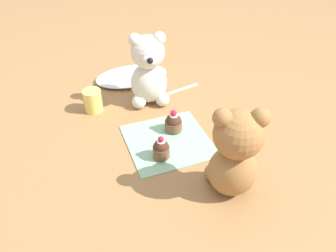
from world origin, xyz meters
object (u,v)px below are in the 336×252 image
Objects in this scene: cupcake_near_cream_bear at (173,123)px; juice_glass at (93,101)px; cupcake_near_tan_bear at (161,149)px; teaspoon at (181,89)px; teddy_bear_cream at (149,71)px; teddy_bear_tan at (235,153)px.

cupcake_near_cream_bear is 0.94× the size of juice_glass.
cupcake_near_cream_bear is 0.12m from cupcake_near_tan_bear.
teddy_bear_cream is at bearing 1.56° from teaspoon.
juice_glass is 0.52× the size of teaspoon.
teddy_bear_cream reaches higher than cupcake_near_tan_bear.
teddy_bear_tan is 3.49× the size of cupcake_near_cream_bear.
cupcake_near_cream_bear is 0.49× the size of teaspoon.
juice_glass is at bearing 113.97° from cupcake_near_tan_bear.
teddy_bear_tan is 3.28× the size of juice_glass.
cupcake_near_tan_bear is at bearing 47.51° from teaspoon.
cupcake_near_cream_bear is (0.02, -0.18, -0.08)m from teddy_bear_cream.
teddy_bear_tan is 3.55× the size of cupcake_near_tan_bear.
cupcake_near_cream_bear is 0.28m from juice_glass.
teddy_bear_tan is 1.72× the size of teaspoon.
teaspoon is (0.11, 0.21, -0.03)m from cupcake_near_cream_bear.
teddy_bear_cream is at bearing 95.05° from cupcake_near_cream_bear.
teddy_bear_tan reaches higher than teaspoon.
teddy_bear_cream is 0.29m from cupcake_near_tan_bear.
teaspoon is at bearing 61.81° from cupcake_near_cream_bear.
juice_glass is at bearing -172.71° from teddy_bear_cream.
juice_glass is (-0.13, 0.29, 0.00)m from cupcake_near_tan_bear.
teddy_bear_cream is 0.20m from juice_glass.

